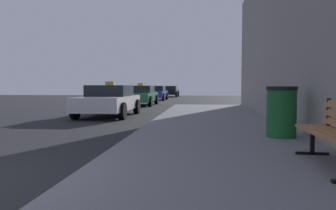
{
  "coord_description": "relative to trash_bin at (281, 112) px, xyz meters",
  "views": [
    {
      "loc": [
        3.59,
        -3.11,
        1.23
      ],
      "look_at": [
        2.69,
        5.33,
        0.73
      ],
      "focal_mm": 34.49,
      "sensor_mm": 36.0,
      "label": 1
    }
  ],
  "objects": [
    {
      "name": "car_black",
      "position": [
        -5.48,
        30.75,
        -0.04
      ],
      "size": [
        2.03,
        4.53,
        1.27
      ],
      "rotation": [
        0.0,
        0.0,
        3.14
      ],
      "color": "black",
      "rests_on": "ground_plane"
    },
    {
      "name": "trash_bin",
      "position": [
        0.0,
        0.0,
        0.0
      ],
      "size": [
        0.64,
        0.64,
        1.08
      ],
      "color": "#195926",
      "rests_on": "sidewalk"
    },
    {
      "name": "car_blue",
      "position": [
        -5.81,
        21.47,
        -0.05
      ],
      "size": [
        1.95,
        4.36,
        1.27
      ],
      "rotation": [
        0.0,
        0.0,
        3.14
      ],
      "color": "#233899",
      "rests_on": "ground_plane"
    },
    {
      "name": "car_green",
      "position": [
        -5.68,
        13.57,
        -0.05
      ],
      "size": [
        1.99,
        4.16,
        1.43
      ],
      "rotation": [
        0.0,
        0.0,
        3.14
      ],
      "color": "#196638",
      "rests_on": "ground_plane"
    },
    {
      "name": "sidewalk",
      "position": [
        -1.26,
        -3.92,
        -0.62
      ],
      "size": [
        4.0,
        32.0,
        0.15
      ],
      "primitive_type": "cube",
      "color": "slate",
      "rests_on": "ground_plane"
    },
    {
      "name": "car_white",
      "position": [
        -5.5,
        5.93,
        -0.04
      ],
      "size": [
        2.03,
        4.15,
        1.43
      ],
      "rotation": [
        0.0,
        0.0,
        3.14
      ],
      "color": "white",
      "rests_on": "ground_plane"
    }
  ]
}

